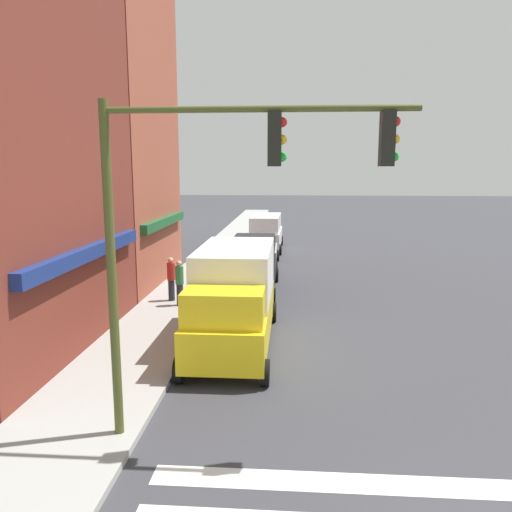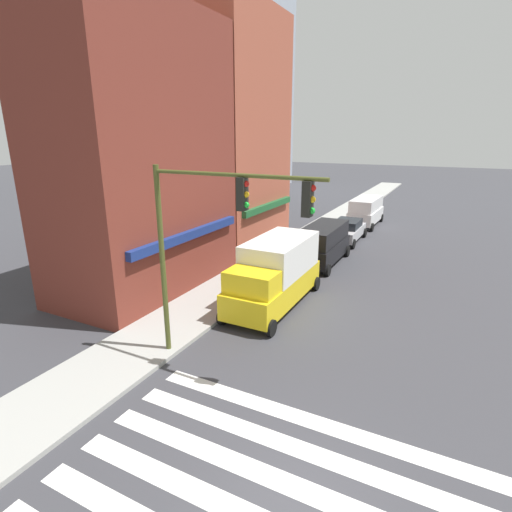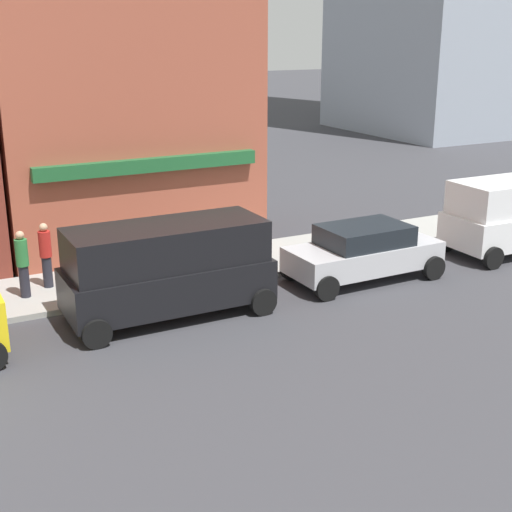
% 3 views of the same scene
% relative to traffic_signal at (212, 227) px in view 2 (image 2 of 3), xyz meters
% --- Properties ---
extents(ground_plane, '(200.00, 200.00, 0.00)m').
position_rel_traffic_signal_xyz_m(ground_plane, '(-3.89, -4.36, -4.84)').
color(ground_plane, '#38383D').
extents(sidewalk_left, '(120.00, 3.00, 0.15)m').
position_rel_traffic_signal_xyz_m(sidewalk_left, '(-3.89, 3.14, -4.76)').
color(sidewalk_left, '#9E9E99').
rests_on(sidewalk_left, ground_plane).
extents(crosswalk_stripes, '(6.09, 10.80, 0.01)m').
position_rel_traffic_signal_xyz_m(crosswalk_stripes, '(-3.89, -4.36, -4.84)').
color(crosswalk_stripes, silver).
rests_on(crosswalk_stripes, ground_plane).
extents(storefront_row, '(17.37, 5.30, 15.01)m').
position_rel_traffic_signal_xyz_m(storefront_row, '(9.17, 7.14, 2.15)').
color(storefront_row, maroon).
rests_on(storefront_row, ground_plane).
extents(tower_distant, '(14.44, 12.55, 46.59)m').
position_rel_traffic_signal_xyz_m(tower_distant, '(43.04, 23.91, 18.45)').
color(tower_distant, '#939EAD').
rests_on(tower_distant, ground_plane).
extents(traffic_signal, '(0.32, 5.73, 6.65)m').
position_rel_traffic_signal_xyz_m(traffic_signal, '(0.00, 0.00, 0.00)').
color(traffic_signal, '#474C1E').
rests_on(traffic_signal, ground_plane).
extents(box_truck_yellow, '(6.20, 2.42, 3.04)m').
position_rel_traffic_signal_xyz_m(box_truck_yellow, '(5.54, 0.34, -3.25)').
color(box_truck_yellow, yellow).
rests_on(box_truck_yellow, ground_plane).
extents(van_black, '(5.00, 2.22, 2.34)m').
position_rel_traffic_signal_xyz_m(van_black, '(12.49, 0.34, -3.55)').
color(van_black, black).
rests_on(van_black, ground_plane).
extents(sedan_silver, '(4.42, 2.02, 1.59)m').
position_rel_traffic_signal_xyz_m(sedan_silver, '(18.31, 0.34, -4.00)').
color(sedan_silver, '#B7B7BC').
rests_on(sedan_silver, ground_plane).
extents(van_white, '(5.03, 2.22, 2.34)m').
position_rel_traffic_signal_xyz_m(van_white, '(24.36, 0.34, -3.55)').
color(van_white, white).
rests_on(van_white, ground_plane).
extents(pedestrian_green_top, '(0.32, 0.32, 1.77)m').
position_rel_traffic_signal_xyz_m(pedestrian_green_top, '(9.52, 2.93, -3.77)').
color(pedestrian_green_top, '#23232D').
rests_on(pedestrian_green_top, sidewalk_left).
extents(pedestrian_red_jacket, '(0.32, 0.32, 1.77)m').
position_rel_traffic_signal_xyz_m(pedestrian_red_jacket, '(10.21, 3.43, -3.77)').
color(pedestrian_red_jacket, '#23232D').
rests_on(pedestrian_red_jacket, sidewalk_left).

